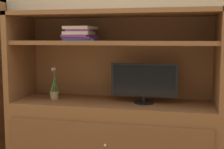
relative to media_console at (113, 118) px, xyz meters
name	(u,v)px	position (x,y,z in m)	size (l,w,h in m)	color
painted_rear_wall	(121,14)	(0.00, 0.34, 0.95)	(6.00, 0.10, 2.80)	tan
media_console	(113,118)	(0.00, 0.00, 0.00)	(1.84, 0.59, 1.39)	brown
tv_monitor	(144,82)	(0.27, -0.01, 0.33)	(0.58, 0.17, 0.35)	black
potted_plant	(54,92)	(-0.56, -0.02, 0.21)	(0.07, 0.09, 0.31)	#8C7251
magazine_stack	(80,34)	(-0.30, -0.01, 0.75)	(0.30, 0.32, 0.12)	#2D519E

